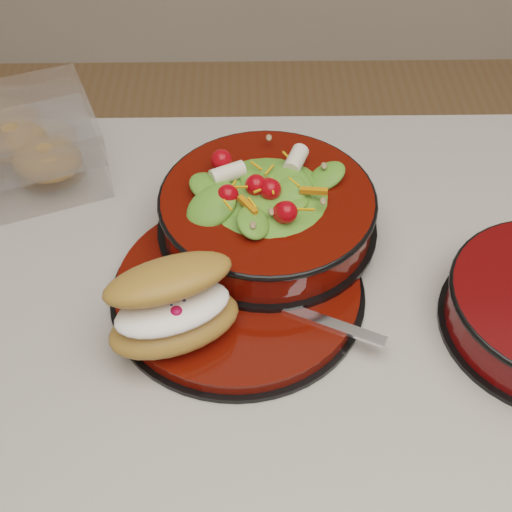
{
  "coord_description": "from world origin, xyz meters",
  "views": [
    {
      "loc": [
        -0.11,
        -0.46,
        1.49
      ],
      "look_at": [
        -0.1,
        0.06,
        0.94
      ],
      "focal_mm": 50.0,
      "sensor_mm": 36.0,
      "label": 1
    }
  ],
  "objects_px": {
    "salad_bowl": "(267,204)",
    "pastry_box": "(4,150)",
    "dinner_plate": "(239,289)",
    "fork": "(298,312)",
    "croissant": "(173,306)",
    "island_counter": "(325,506)"
  },
  "relations": [
    {
      "from": "dinner_plate",
      "to": "croissant",
      "type": "height_order",
      "value": "croissant"
    },
    {
      "from": "pastry_box",
      "to": "salad_bowl",
      "type": "bearing_deg",
      "value": -41.03
    },
    {
      "from": "dinner_plate",
      "to": "fork",
      "type": "distance_m",
      "value": 0.08
    },
    {
      "from": "island_counter",
      "to": "fork",
      "type": "relative_size",
      "value": 7.49
    },
    {
      "from": "dinner_plate",
      "to": "fork",
      "type": "xyz_separation_m",
      "value": [
        0.06,
        -0.04,
        0.01
      ]
    },
    {
      "from": "island_counter",
      "to": "salad_bowl",
      "type": "height_order",
      "value": "salad_bowl"
    },
    {
      "from": "island_counter",
      "to": "salad_bowl",
      "type": "bearing_deg",
      "value": 125.57
    },
    {
      "from": "dinner_plate",
      "to": "pastry_box",
      "type": "height_order",
      "value": "pastry_box"
    },
    {
      "from": "salad_bowl",
      "to": "pastry_box",
      "type": "height_order",
      "value": "salad_bowl"
    },
    {
      "from": "croissant",
      "to": "fork",
      "type": "relative_size",
      "value": 0.91
    },
    {
      "from": "croissant",
      "to": "pastry_box",
      "type": "relative_size",
      "value": 0.56
    },
    {
      "from": "salad_bowl",
      "to": "croissant",
      "type": "height_order",
      "value": "salad_bowl"
    },
    {
      "from": "dinner_plate",
      "to": "croissant",
      "type": "xyz_separation_m",
      "value": [
        -0.06,
        -0.06,
        0.05
      ]
    },
    {
      "from": "salad_bowl",
      "to": "croissant",
      "type": "xyz_separation_m",
      "value": [
        -0.1,
        -0.15,
        0.0
      ]
    },
    {
      "from": "island_counter",
      "to": "salad_bowl",
      "type": "xyz_separation_m",
      "value": [
        -0.09,
        0.12,
        0.5
      ]
    },
    {
      "from": "island_counter",
      "to": "pastry_box",
      "type": "xyz_separation_m",
      "value": [
        -0.41,
        0.24,
        0.49
      ]
    },
    {
      "from": "island_counter",
      "to": "croissant",
      "type": "xyz_separation_m",
      "value": [
        -0.18,
        -0.02,
        0.5
      ]
    },
    {
      "from": "island_counter",
      "to": "pastry_box",
      "type": "distance_m",
      "value": 0.68
    },
    {
      "from": "salad_bowl",
      "to": "croissant",
      "type": "relative_size",
      "value": 1.67
    },
    {
      "from": "fork",
      "to": "croissant",
      "type": "bearing_deg",
      "value": 124.66
    },
    {
      "from": "salad_bowl",
      "to": "pastry_box",
      "type": "bearing_deg",
      "value": 159.87
    },
    {
      "from": "island_counter",
      "to": "croissant",
      "type": "bearing_deg",
      "value": -173.43
    }
  ]
}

